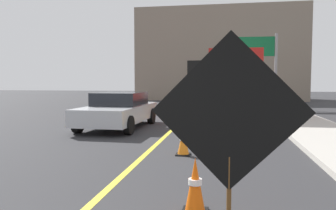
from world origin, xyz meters
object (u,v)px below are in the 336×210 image
pickup_car (119,110)px  traffic_cone_far_lane (190,124)px  box_truck (232,82)px  arrow_board_trailer (206,113)px  traffic_cone_mid_lane (183,141)px  roadwork_sign (230,116)px  highway_guide_sign (264,57)px  traffic_cone_near_sign (195,186)px

pickup_car → traffic_cone_far_lane: pickup_car is taller
box_truck → arrow_board_trailer: bearing=-104.5°
arrow_board_trailer → traffic_cone_mid_lane: 6.05m
roadwork_sign → box_truck: box_truck is taller
arrow_board_trailer → pickup_car: size_ratio=0.57×
arrow_board_trailer → box_truck: size_ratio=0.35×
pickup_car → traffic_cone_mid_lane: pickup_car is taller
pickup_car → traffic_cone_far_lane: (2.91, -1.01, -0.35)m
traffic_cone_far_lane → highway_guide_sign: bearing=72.3°
traffic_cone_far_lane → pickup_car: bearing=160.9°
pickup_car → traffic_cone_mid_lane: 5.38m
box_truck → traffic_cone_far_lane: size_ratio=10.73×
highway_guide_sign → traffic_cone_far_lane: bearing=-107.7°
arrow_board_trailer → traffic_cone_far_lane: arrow_board_trailer is taller
highway_guide_sign → traffic_cone_far_lane: 12.72m
arrow_board_trailer → traffic_cone_near_sign: size_ratio=3.47×
roadwork_sign → traffic_cone_far_lane: (-1.24, 8.01, -1.12)m
traffic_cone_near_sign → box_truck: bearing=86.8°
traffic_cone_near_sign → traffic_cone_far_lane: bearing=96.5°
roadwork_sign → pickup_car: (-4.15, 9.02, -0.77)m
pickup_car → highway_guide_sign: (6.66, 10.75, 2.73)m
arrow_board_trailer → traffic_cone_mid_lane: bearing=-92.0°
pickup_car → traffic_cone_mid_lane: (3.10, -4.38, -0.35)m
roadwork_sign → arrow_board_trailer: bearing=94.5°
roadwork_sign → arrow_board_trailer: arrow_board_trailer is taller
highway_guide_sign → traffic_cone_mid_lane: (-3.56, -15.13, -3.07)m
arrow_board_trailer → traffic_cone_mid_lane: arrow_board_trailer is taller
traffic_cone_near_sign → arrow_board_trailer: bearing=92.4°
highway_guide_sign → traffic_cone_far_lane: size_ratio=7.01×
highway_guide_sign → traffic_cone_near_sign: bearing=-99.0°
roadwork_sign → traffic_cone_near_sign: bearing=112.6°
pickup_car → traffic_cone_near_sign: bearing=-65.0°
pickup_car → traffic_cone_near_sign: 8.79m
traffic_cone_mid_lane → roadwork_sign: bearing=-77.2°
box_truck → pickup_car: box_truck is taller
roadwork_sign → traffic_cone_mid_lane: roadwork_sign is taller
roadwork_sign → highway_guide_sign: (2.51, 19.78, 1.95)m
highway_guide_sign → traffic_cone_near_sign: size_ratio=6.43×
traffic_cone_mid_lane → arrow_board_trailer: bearing=88.0°
arrow_board_trailer → traffic_cone_near_sign: (0.40, -9.62, -0.10)m
pickup_car → traffic_cone_far_lane: 3.10m
pickup_car → highway_guide_sign: size_ratio=0.95×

